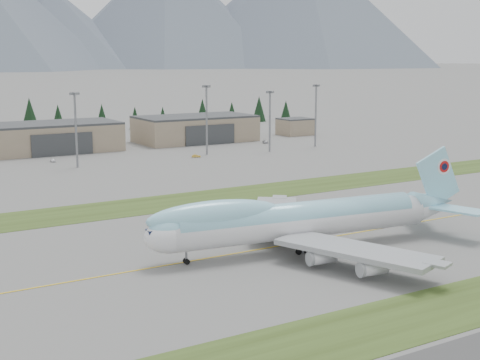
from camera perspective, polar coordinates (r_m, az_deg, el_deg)
ground at (r=133.16m, az=8.43°, el=-4.74°), size 7000.00×7000.00×0.00m
grass_strip_far at (r=169.37m, az=-1.22°, el=-1.37°), size 400.00×18.00×0.08m
taxiway_line_main at (r=133.16m, az=8.43°, el=-4.74°), size 400.00×0.40×0.02m
boeing_747_freighter at (r=121.40m, az=5.08°, el=-3.35°), size 66.21×56.50×17.38m
hangar_center at (r=259.55m, az=-15.73°, el=3.55°), size 48.00×26.60×10.80m
hangar_right at (r=281.06m, az=-3.83°, el=4.41°), size 48.00×26.60×10.80m
control_shed at (r=305.51m, az=4.74°, el=4.57°), size 14.00×12.00×7.60m
floodlight_masts at (r=224.36m, az=-9.50°, el=5.67°), size 180.77×8.93×24.94m
service_vehicle_a at (r=233.32m, az=-15.68°, el=1.49°), size 1.60×3.41×1.13m
service_vehicle_b at (r=235.70m, az=-3.76°, el=1.94°), size 3.31×2.06×1.03m
service_vehicle_c at (r=274.85m, az=2.17°, el=3.16°), size 3.32×4.78×1.28m
conifer_belt at (r=320.87m, az=-17.39°, el=4.96°), size 274.03×13.91×16.94m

